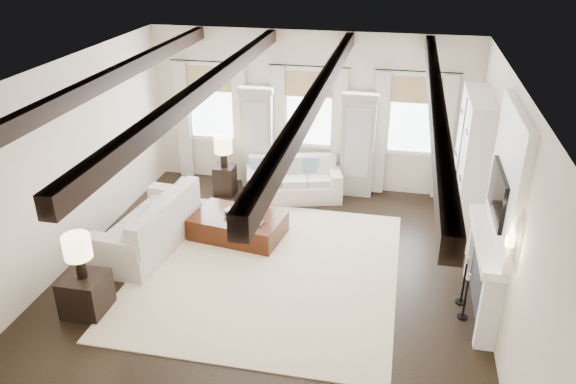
% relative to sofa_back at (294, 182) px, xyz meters
% --- Properties ---
extents(ground, '(7.50, 7.50, 0.00)m').
position_rel_sofa_back_xyz_m(ground, '(0.20, -3.10, -0.32)').
color(ground, black).
rests_on(ground, ground).
extents(room_shell, '(6.54, 7.54, 3.22)m').
position_rel_sofa_back_xyz_m(room_shell, '(0.94, -2.20, 1.57)').
color(room_shell, beige).
rests_on(room_shell, ground).
extents(area_rug, '(4.09, 4.43, 0.02)m').
position_rel_sofa_back_xyz_m(area_rug, '(0.11, -2.74, -0.31)').
color(area_rug, beige).
rests_on(area_rug, ground).
extents(sofa_back, '(2.02, 1.30, 0.80)m').
position_rel_sofa_back_xyz_m(sofa_back, '(0.00, 0.00, 0.00)').
color(sofa_back, beige).
rests_on(sofa_back, ground).
extents(sofa_left, '(1.20, 2.26, 0.93)m').
position_rel_sofa_back_xyz_m(sofa_left, '(-1.96, -2.44, 0.05)').
color(sofa_left, beige).
rests_on(sofa_left, ground).
extents(ottoman, '(1.68, 1.20, 0.41)m').
position_rel_sofa_back_xyz_m(ottoman, '(-0.64, -1.79, -0.12)').
color(ottoman, black).
rests_on(ottoman, ground).
extents(tray, '(0.55, 0.45, 0.04)m').
position_rel_sofa_back_xyz_m(tray, '(-0.57, -1.73, 0.10)').
color(tray, white).
rests_on(tray, ottoman).
extents(book_lower, '(0.29, 0.24, 0.04)m').
position_rel_sofa_back_xyz_m(book_lower, '(-0.70, -1.81, 0.14)').
color(book_lower, '#262628').
rests_on(book_lower, tray).
extents(book_upper, '(0.24, 0.20, 0.03)m').
position_rel_sofa_back_xyz_m(book_upper, '(-0.75, -1.77, 0.18)').
color(book_upper, beige).
rests_on(book_upper, book_lower).
extents(book_loose, '(0.26, 0.21, 0.03)m').
position_rel_sofa_back_xyz_m(book_loose, '(-0.24, -2.00, 0.10)').
color(book_loose, '#262628').
rests_on(book_loose, ottoman).
extents(side_table_front, '(0.58, 0.58, 0.58)m').
position_rel_sofa_back_xyz_m(side_table_front, '(-2.14, -4.27, -0.03)').
color(side_table_front, black).
rests_on(side_table_front, ground).
extents(lamp_front, '(0.38, 0.38, 0.65)m').
position_rel_sofa_back_xyz_m(lamp_front, '(-2.14, -4.27, 0.70)').
color(lamp_front, black).
rests_on(lamp_front, side_table_front).
extents(side_table_back, '(0.40, 0.40, 0.60)m').
position_rel_sofa_back_xyz_m(side_table_back, '(-1.39, -0.15, -0.02)').
color(side_table_back, black).
rests_on(side_table_back, ground).
extents(lamp_back, '(0.36, 0.36, 0.62)m').
position_rel_sofa_back_xyz_m(lamp_back, '(-1.39, -0.15, 0.70)').
color(lamp_back, black).
rests_on(lamp_back, side_table_back).
extents(candlestick_near, '(0.15, 0.15, 0.73)m').
position_rel_sofa_back_xyz_m(candlestick_near, '(3.10, -3.34, -0.02)').
color(candlestick_near, black).
rests_on(candlestick_near, ground).
extents(candlestick_far, '(0.16, 0.16, 0.79)m').
position_rel_sofa_back_xyz_m(candlestick_far, '(3.10, -2.99, 0.00)').
color(candlestick_far, black).
rests_on(candlestick_far, ground).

